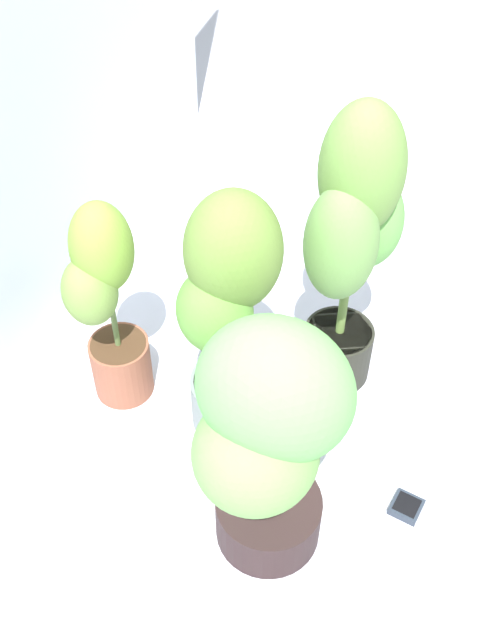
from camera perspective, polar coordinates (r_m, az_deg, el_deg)
The scene contains 6 objects.
ground_plane at distance 2.32m, azimuth 2.89°, elevation -8.46°, with size 8.00×8.00×0.00m, color silver.
potted_plant_back_center at distance 2.16m, azimuth -9.87°, elevation 1.31°, with size 0.28×0.24×0.72m.
potted_plant_front_right at distance 2.09m, azimuth 8.36°, elevation 6.23°, with size 0.36×0.31×0.96m.
potted_plant_front_left at distance 1.74m, azimuth 2.06°, elevation -8.52°, with size 0.43×0.41×0.77m.
potted_plant_center at distance 1.99m, azimuth -0.75°, elevation 0.49°, with size 0.35×0.30×0.83m.
hygrometer_box at distance 2.22m, azimuth 12.23°, elevation -13.39°, with size 0.10×0.10×0.03m.
Camera 1 is at (-1.31, -0.31, 1.89)m, focal length 43.15 mm.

